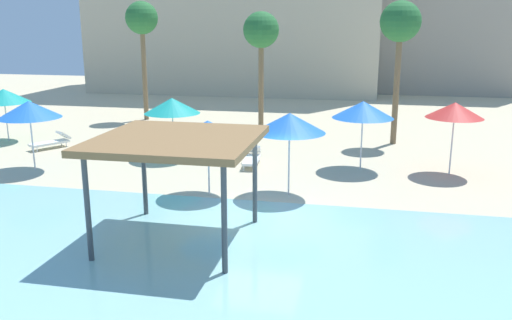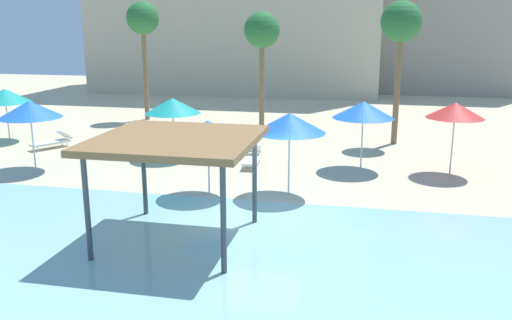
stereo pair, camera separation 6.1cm
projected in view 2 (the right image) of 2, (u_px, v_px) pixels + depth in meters
ground_plane at (259, 218)px, 16.50m from camera, size 80.00×80.00×0.00m
lagoon_water at (210, 302)px, 11.52m from camera, size 44.00×13.50×0.04m
shade_pavilion at (176, 143)px, 14.16m from camera, size 4.13×4.13×2.90m
beach_umbrella_teal_0 at (5, 96)px, 26.69m from camera, size 2.49×2.49×2.61m
beach_umbrella_blue_1 at (30, 109)px, 21.28m from camera, size 2.44×2.44×2.80m
beach_umbrella_teal_2 at (173, 106)px, 23.39m from camera, size 2.42×2.42×2.62m
beach_umbrella_red_4 at (455, 110)px, 20.65m from camera, size 2.17×2.17×2.82m
beach_umbrella_blue_5 at (290, 123)px, 18.10m from camera, size 2.42×2.42×2.85m
beach_umbrella_blue_6 at (363, 110)px, 21.40m from camera, size 2.43×2.43×2.76m
beach_umbrella_blue_7 at (208, 129)px, 18.15m from camera, size 2.21×2.21×2.60m
lounge_chair_1 at (252, 157)px, 22.56m from camera, size 0.79×1.95×0.74m
lounge_chair_2 at (53, 141)px, 25.64m from camera, size 1.50×1.93×0.74m
palm_tree_0 at (262, 33)px, 28.61m from camera, size 1.90×1.90×6.33m
palm_tree_1 at (143, 21)px, 31.78m from camera, size 1.90×1.90×6.96m
palm_tree_2 at (401, 25)px, 25.22m from camera, size 1.90×1.90×6.75m
hotel_block_1 at (423, 4)px, 47.47m from camera, size 16.38×11.47×14.58m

